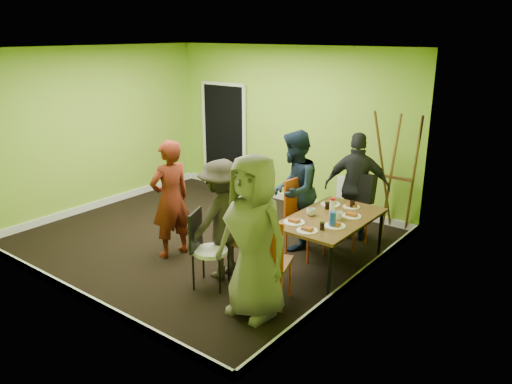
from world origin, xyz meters
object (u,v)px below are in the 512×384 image
dining_table (331,221)px  person_back_end (357,187)px  person_left_far (294,190)px  person_front_end (253,237)px  chair_left_near (240,233)px  chair_bentwood (205,245)px  person_standing (170,199)px  chair_back_end (358,195)px  chair_left_far (301,213)px  easel (396,175)px  thermos (332,208)px  chair_front_end (268,257)px  person_left_near (221,219)px  blue_bottle (333,219)px  orange_bottle (333,211)px

dining_table → person_back_end: size_ratio=0.92×
person_left_far → person_back_end: 1.00m
dining_table → person_front_end: size_ratio=0.82×
chair_left_near → chair_bentwood: bearing=-16.3°
dining_table → person_standing: 2.19m
person_front_end → chair_back_end: bearing=92.0°
chair_left_far → easel: size_ratio=0.57×
chair_left_far → thermos: size_ratio=4.95×
person_standing → person_back_end: size_ratio=1.01×
dining_table → chair_front_end: chair_front_end is taller
person_left_near → blue_bottle: bearing=128.9°
chair_back_end → chair_bentwood: size_ratio=1.09×
chair_left_far → chair_back_end: chair_left_far is taller
chair_front_end → person_front_end: bearing=-118.3°
dining_table → easel: bearing=85.7°
chair_left_far → orange_bottle: chair_left_far is taller
chair_left_far → person_back_end: size_ratio=0.67×
chair_front_end → person_left_far: size_ratio=0.63×
chair_left_far → person_back_end: (0.36, 0.97, 0.21)m
chair_front_end → person_back_end: person_back_end is taller
chair_back_end → chair_bentwood: bearing=74.8°
person_standing → person_front_end: person_front_end is taller
chair_left_near → person_front_end: person_front_end is taller
chair_left_near → chair_front_end: bearing=52.3°
orange_bottle → chair_left_near: bearing=-136.4°
thermos → blue_bottle: thermos is taller
chair_bentwood → person_back_end: (0.78, 2.46, 0.29)m
chair_front_end → person_standing: size_ratio=0.65×
person_standing → person_left_far: size_ratio=0.96×
person_back_end → orange_bottle: bearing=75.7°
chair_left_far → person_standing: size_ratio=0.66×
chair_left_near → person_left_far: person_left_far is taller
chair_bentwood → person_standing: (-0.97, 0.36, 0.30)m
thermos → person_left_near: bearing=-135.9°
dining_table → easel: size_ratio=0.79×
chair_left_far → blue_bottle: 0.95m
chair_left_near → chair_front_end: size_ratio=0.88×
person_left_far → chair_front_end: bearing=1.0°
chair_back_end → person_standing: bearing=52.2°
person_standing → person_left_far: 1.74m
orange_bottle → person_front_end: size_ratio=0.04×
chair_back_end → easel: bearing=-108.4°
thermos → blue_bottle: bearing=-59.9°
blue_bottle → person_back_end: person_back_end is taller
chair_back_end → easel: (0.28, 0.65, 0.20)m
chair_left_far → easel: (0.72, 1.50, 0.33)m
chair_left_far → person_left_near: (-0.43, -1.18, 0.16)m
thermos → person_front_end: (-0.14, -1.46, 0.06)m
person_standing → dining_table: bearing=126.1°
chair_back_end → chair_front_end: 2.29m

